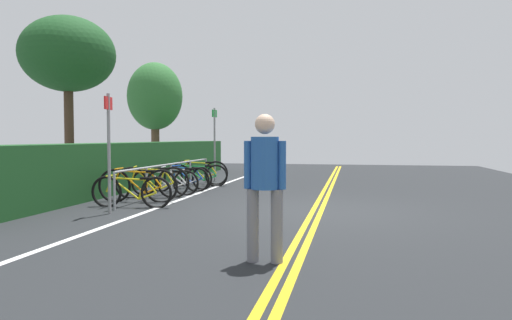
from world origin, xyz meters
TOP-DOWN VIEW (x-y plane):
  - ground_plane at (0.00, 0.00)m, footprint 33.59×13.92m
  - centre_line_yellow_inner at (0.00, -0.08)m, footprint 30.23×0.10m
  - centre_line_yellow_outer at (0.00, 0.08)m, footprint 30.23×0.10m
  - bike_lane_stripe_white at (0.00, 3.24)m, footprint 30.23×0.12m
  - bike_rack at (2.29, 3.94)m, footprint 6.11×0.05m
  - bicycle_0 at (-0.28, 3.80)m, footprint 0.46×1.76m
  - bicycle_1 at (0.51, 4.03)m, footprint 0.46×1.85m
  - bicycle_2 at (1.27, 4.01)m, footprint 0.64×1.70m
  - bicycle_3 at (1.89, 3.94)m, footprint 0.47×1.70m
  - bicycle_4 at (2.70, 3.89)m, footprint 0.46×1.67m
  - bicycle_5 at (3.45, 3.90)m, footprint 0.56×1.59m
  - bicycle_6 at (4.14, 3.81)m, footprint 0.46×1.75m
  - bicycle_7 at (4.74, 3.96)m, footprint 0.46×1.80m
  - pedestrian at (-4.08, 0.31)m, footprint 0.32×0.49m
  - sign_post_near at (-1.18, 3.81)m, footprint 0.36×0.08m
  - sign_post_far at (5.71, 3.76)m, footprint 0.36×0.07m
  - hedge_backdrop at (3.79, 5.65)m, footprint 15.06×1.07m
  - tree_mid at (3.29, 7.49)m, footprint 2.72×2.72m
  - tree_far_right at (9.61, 7.50)m, footprint 2.30×2.30m

SIDE VIEW (x-z plane):
  - ground_plane at x=0.00m, z-range -0.05..0.00m
  - centre_line_yellow_inner at x=0.00m, z-range 0.00..0.00m
  - centre_line_yellow_outer at x=0.00m, z-range 0.00..0.00m
  - bike_lane_stripe_white at x=0.00m, z-range 0.00..0.00m
  - bicycle_5 at x=3.45m, z-range -0.02..0.66m
  - bicycle_3 at x=1.89m, z-range -0.02..0.66m
  - bicycle_0 at x=-0.28m, z-range -0.02..0.67m
  - bicycle_6 at x=4.14m, z-range -0.02..0.67m
  - bicycle_4 at x=2.70m, z-range -0.02..0.68m
  - bicycle_7 at x=4.74m, z-range -0.02..0.75m
  - bicycle_1 at x=0.51m, z-range -0.02..0.76m
  - bicycle_2 at x=1.27m, z-range -0.02..0.77m
  - bike_rack at x=2.29m, z-range 0.20..0.98m
  - hedge_backdrop at x=3.79m, z-range 0.00..1.30m
  - pedestrian at x=-4.08m, z-range 0.13..1.84m
  - sign_post_near at x=-1.18m, z-range 0.23..2.49m
  - sign_post_far at x=5.71m, z-range 0.24..2.65m
  - tree_far_right at x=9.61m, z-range 0.85..5.45m
  - tree_mid at x=3.29m, z-range 1.36..6.32m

